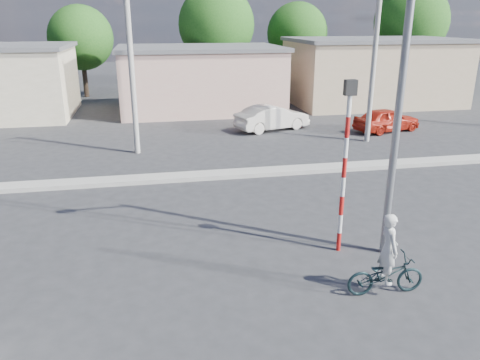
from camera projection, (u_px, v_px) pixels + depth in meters
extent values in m
plane|color=#2C2C2F|center=(226.00, 295.00, 10.14)|extent=(120.00, 120.00, 0.00)
cube|color=#99968E|center=(191.00, 176.00, 17.53)|extent=(40.00, 0.80, 0.16)
imported|color=black|center=(385.00, 275.00, 10.08)|extent=(1.73, 0.67, 0.90)
imported|color=silver|center=(387.00, 261.00, 9.97)|extent=(0.40, 0.59, 1.57)
imported|color=beige|center=(272.00, 118.00, 25.00)|extent=(4.28, 2.61, 1.33)
imported|color=#A81F11|center=(387.00, 120.00, 24.71)|extent=(3.92, 2.35, 1.25)
cylinder|color=red|center=(339.00, 241.00, 12.03)|extent=(0.11, 0.11, 0.50)
cylinder|color=white|center=(340.00, 224.00, 11.87)|extent=(0.11, 0.11, 0.50)
cylinder|color=red|center=(341.00, 205.00, 11.71)|extent=(0.11, 0.11, 0.50)
cylinder|color=white|center=(343.00, 187.00, 11.54)|extent=(0.11, 0.11, 0.50)
cylinder|color=red|center=(344.00, 167.00, 11.38)|extent=(0.11, 0.11, 0.50)
cylinder|color=white|center=(346.00, 148.00, 11.22)|extent=(0.11, 0.11, 0.50)
cylinder|color=red|center=(347.00, 127.00, 11.05)|extent=(0.11, 0.11, 0.50)
cylinder|color=white|center=(349.00, 106.00, 10.89)|extent=(0.11, 0.11, 0.50)
cube|color=black|center=(350.00, 88.00, 10.75)|extent=(0.28, 0.18, 0.36)
cylinder|color=slate|center=(403.00, 74.00, 10.57)|extent=(0.18, 0.18, 9.00)
cube|color=#D19D8F|center=(200.00, 80.00, 30.29)|extent=(10.00, 7.00, 3.80)
cube|color=#59595B|center=(199.00, 48.00, 29.63)|extent=(10.30, 7.30, 0.24)
cube|color=tan|center=(372.00, 73.00, 32.41)|extent=(11.00, 7.00, 4.20)
cube|color=#59595B|center=(375.00, 40.00, 31.68)|extent=(11.30, 7.30, 0.24)
cylinder|color=#38281E|center=(85.00, 74.00, 35.37)|extent=(0.36, 0.36, 3.47)
sphere|color=#336A20|center=(81.00, 38.00, 34.52)|extent=(4.71, 4.71, 4.71)
cylinder|color=#38281E|center=(217.00, 67.00, 36.15)|extent=(0.36, 0.36, 4.20)
sphere|color=#336A20|center=(216.00, 25.00, 35.12)|extent=(5.70, 5.70, 5.70)
cylinder|color=#38281E|center=(296.00, 67.00, 39.37)|extent=(0.36, 0.36, 3.64)
sphere|color=#336A20|center=(297.00, 33.00, 38.48)|extent=(4.94, 4.94, 4.94)
cylinder|color=#38281E|center=(406.00, 63.00, 39.04)|extent=(0.36, 0.36, 4.37)
sphere|color=#336A20|center=(411.00, 21.00, 37.96)|extent=(5.93, 5.93, 5.93)
cylinder|color=#99968E|center=(131.00, 61.00, 19.60)|extent=(0.24, 0.24, 8.00)
cylinder|color=#99968E|center=(374.00, 57.00, 21.60)|extent=(0.24, 0.24, 8.00)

